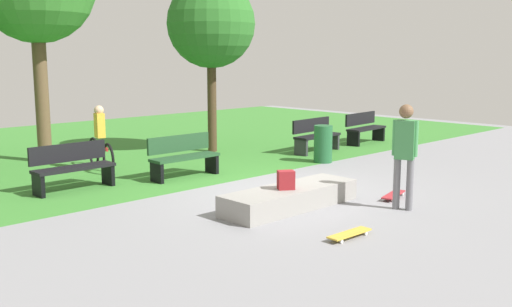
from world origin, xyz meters
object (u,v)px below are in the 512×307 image
(skateboard_spare, at_px, (394,195))
(skateboard_by_ledge, at_px, (350,234))
(skater_performing_trick, at_px, (405,148))
(park_bench_far_left, at_px, (364,127))
(backpack_on_ledge, at_px, (286,180))
(concrete_ledge, at_px, (290,197))
(park_bench_by_oak, at_px, (72,166))
(tree_tall_oak, at_px, (211,25))
(cyclist_on_bicycle, at_px, (100,143))
(trash_bin, at_px, (323,144))
(park_bench_center_lawn, at_px, (315,135))
(park_bench_near_path, at_px, (183,155))

(skateboard_spare, bearing_deg, skateboard_by_ledge, -160.41)
(skater_performing_trick, distance_m, park_bench_far_left, 7.79)
(backpack_on_ledge, bearing_deg, concrete_ledge, -130.08)
(park_bench_by_oak, relative_size, tree_tall_oak, 0.35)
(skater_performing_trick, height_order, skateboard_by_ledge, skater_performing_trick)
(backpack_on_ledge, bearing_deg, cyclist_on_bicycle, -51.99)
(skater_performing_trick, bearing_deg, park_bench_by_oak, 122.45)
(concrete_ledge, distance_m, backpack_on_ledge, 0.39)
(cyclist_on_bicycle, bearing_deg, tree_tall_oak, 3.45)
(park_bench_by_oak, distance_m, cyclist_on_bicycle, 2.11)
(backpack_on_ledge, distance_m, park_bench_far_left, 8.25)
(skateboard_by_ledge, bearing_deg, skater_performing_trick, 10.02)
(tree_tall_oak, distance_m, cyclist_on_bicycle, 4.51)
(backpack_on_ledge, xyz_separation_m, trash_bin, (4.00, 2.49, -0.07))
(park_bench_center_lawn, relative_size, cyclist_on_bicycle, 0.91)
(park_bench_by_oak, xyz_separation_m, trash_bin, (5.90, -1.46, -0.02))
(backpack_on_ledge, distance_m, skateboard_by_ledge, 1.83)
(backpack_on_ledge, height_order, skateboard_spare, backpack_on_ledge)
(concrete_ledge, xyz_separation_m, backpack_on_ledge, (-0.17, -0.05, 0.34))
(skateboard_by_ledge, relative_size, park_bench_by_oak, 0.50)
(skateboard_by_ledge, height_order, park_bench_center_lawn, park_bench_center_lawn)
(park_bench_center_lawn, relative_size, park_bench_near_path, 1.02)
(concrete_ledge, height_order, skateboard_by_ledge, concrete_ledge)
(skateboard_spare, relative_size, park_bench_near_path, 0.51)
(skateboard_by_ledge, height_order, park_bench_by_oak, park_bench_by_oak)
(skateboard_spare, height_order, cyclist_on_bicycle, cyclist_on_bicycle)
(concrete_ledge, distance_m, skateboard_by_ledge, 1.87)
(park_bench_near_path, distance_m, tree_tall_oak, 4.59)
(skateboard_by_ledge, xyz_separation_m, skateboard_spare, (2.54, 0.90, 0.00))
(skateboard_spare, relative_size, park_bench_by_oak, 0.51)
(skateboard_by_ledge, distance_m, skateboard_spare, 2.69)
(skateboard_spare, bearing_deg, park_bench_by_oak, 129.88)
(tree_tall_oak, xyz_separation_m, trash_bin, (0.90, -3.19, -2.97))
(tree_tall_oak, bearing_deg, trash_bin, -74.25)
(trash_bin, xyz_separation_m, cyclist_on_bicycle, (-4.43, 2.97, 0.17))
(backpack_on_ledge, xyz_separation_m, park_bench_far_left, (7.39, 3.68, -0.05))
(park_bench_center_lawn, bearing_deg, skateboard_by_ledge, -135.99)
(concrete_ledge, relative_size, park_bench_near_path, 1.69)
(skater_performing_trick, bearing_deg, concrete_ledge, 132.83)
(skateboard_by_ledge, bearing_deg, tree_tall_oak, 64.20)
(skateboard_by_ledge, bearing_deg, concrete_ledge, 70.08)
(park_bench_center_lawn, bearing_deg, tree_tall_oak, 133.81)
(tree_tall_oak, bearing_deg, skater_performing_trick, -102.99)
(skater_performing_trick, distance_m, trash_bin, 4.64)
(skateboard_spare, relative_size, cyclist_on_bicycle, 0.46)
(park_bench_center_lawn, distance_m, tree_tall_oak, 4.08)
(tree_tall_oak, bearing_deg, park_bench_near_path, -140.10)
(skateboard_by_ledge, distance_m, trash_bin, 6.14)
(backpack_on_ledge, relative_size, cyclist_on_bicycle, 0.18)
(concrete_ledge, xyz_separation_m, park_bench_by_oak, (-2.07, 3.90, 0.30))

